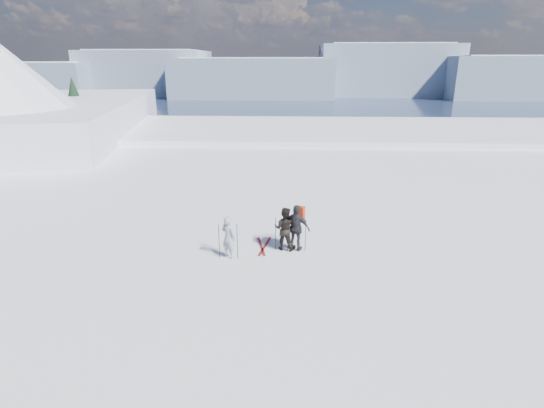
{
  "coord_description": "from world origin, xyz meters",
  "views": [
    {
      "loc": [
        -0.85,
        -11.38,
        6.66
      ],
      "look_at": [
        -1.49,
        3.0,
        1.75
      ],
      "focal_mm": 28.0,
      "sensor_mm": 36.0,
      "label": 1
    }
  ],
  "objects": [
    {
      "name": "backpack",
      "position": [
        -0.49,
        3.14,
        2.03
      ],
      "size": [
        0.43,
        0.34,
        0.56
      ],
      "primitive_type": "cube",
      "rotation": [
        0.0,
        0.0,
        2.72
      ],
      "color": "red",
      "rests_on": "skier_pack"
    },
    {
      "name": "ski_poles",
      "position": [
        -1.56,
        2.62,
        0.63
      ],
      "size": [
        3.07,
        0.79,
        1.32
      ],
      "color": "black",
      "rests_on": "ground"
    },
    {
      "name": "far_mountain_range",
      "position": [
        29.6,
        454.78,
        -7.19
      ],
      "size": [
        770.0,
        110.0,
        53.0
      ],
      "color": "slate",
      "rests_on": "ground"
    },
    {
      "name": "skis_loose",
      "position": [
        -1.83,
        3.16,
        0.01
      ],
      "size": [
        0.56,
        1.69,
        0.03
      ],
      "color": "black",
      "rests_on": "ground"
    },
    {
      "name": "skier_grey",
      "position": [
        -2.99,
        2.22,
        0.77
      ],
      "size": [
        0.67,
        0.61,
        1.54
      ],
      "primitive_type": "imported",
      "rotation": [
        0.0,
        0.0,
        2.56
      ],
      "color": "#9499A1",
      "rests_on": "ground"
    },
    {
      "name": "skier_dark",
      "position": [
        -1.03,
        2.98,
        0.82
      ],
      "size": [
        0.93,
        0.81,
        1.63
      ],
      "primitive_type": "imported",
      "rotation": [
        0.0,
        0.0,
        2.87
      ],
      "color": "black",
      "rests_on": "ground"
    },
    {
      "name": "skier_pack",
      "position": [
        -0.59,
        2.91,
        0.87
      ],
      "size": [
        1.11,
        0.8,
        1.75
      ],
      "primitive_type": "imported",
      "rotation": [
        0.0,
        0.0,
        2.72
      ],
      "color": "black",
      "rests_on": "ground"
    },
    {
      "name": "lake_basin",
      "position": [
        0.0,
        30.0,
        -6.5
      ],
      "size": [
        820.0,
        820.0,
        71.62
      ],
      "color": "white",
      "rests_on": "ground"
    },
    {
      "name": "near_ridge",
      "position": [
        -26.68,
        29.33,
        -3.5
      ],
      "size": [
        31.37,
        35.68,
        25.62
      ],
      "color": "white",
      "rests_on": "ground"
    }
  ]
}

